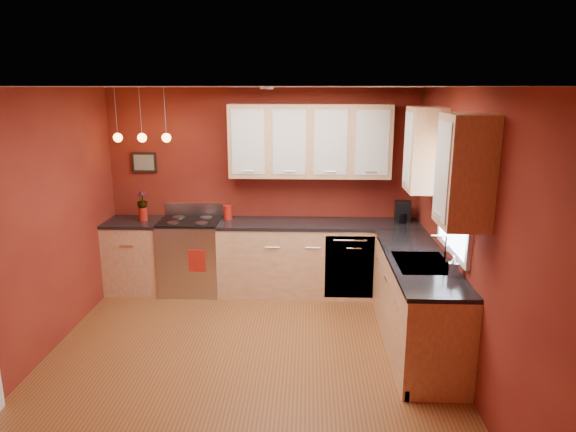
{
  "coord_description": "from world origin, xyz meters",
  "views": [
    {
      "loc": [
        0.58,
        -4.48,
        2.59
      ],
      "look_at": [
        0.36,
        1.0,
        1.22
      ],
      "focal_mm": 32.0,
      "sensor_mm": 36.0,
      "label": 1
    }
  ],
  "objects_px": {
    "coffee_maker": "(403,213)",
    "soap_pump": "(453,266)",
    "red_canister": "(228,212)",
    "sink": "(422,265)",
    "gas_range": "(192,255)"
  },
  "relations": [
    {
      "from": "coffee_maker",
      "to": "soap_pump",
      "type": "relative_size",
      "value": 1.47
    },
    {
      "from": "red_canister",
      "to": "coffee_maker",
      "type": "relative_size",
      "value": 0.67
    },
    {
      "from": "sink",
      "to": "coffee_maker",
      "type": "relative_size",
      "value": 2.57
    },
    {
      "from": "gas_range",
      "to": "soap_pump",
      "type": "distance_m",
      "value": 3.42
    },
    {
      "from": "coffee_maker",
      "to": "gas_range",
      "type": "bearing_deg",
      "value": -175.16
    },
    {
      "from": "soap_pump",
      "to": "sink",
      "type": "bearing_deg",
      "value": 119.54
    },
    {
      "from": "red_canister",
      "to": "sink",
      "type": "bearing_deg",
      "value": -36.83
    },
    {
      "from": "red_canister",
      "to": "coffee_maker",
      "type": "xyz_separation_m",
      "value": [
        2.23,
        -0.06,
        0.03
      ]
    },
    {
      "from": "sink",
      "to": "soap_pump",
      "type": "bearing_deg",
      "value": -60.46
    },
    {
      "from": "gas_range",
      "to": "coffee_maker",
      "type": "height_order",
      "value": "coffee_maker"
    },
    {
      "from": "coffee_maker",
      "to": "soap_pump",
      "type": "xyz_separation_m",
      "value": [
        0.12,
        -1.9,
        -0.03
      ]
    },
    {
      "from": "coffee_maker",
      "to": "sink",
      "type": "bearing_deg",
      "value": -88.97
    },
    {
      "from": "sink",
      "to": "coffee_maker",
      "type": "bearing_deg",
      "value": 87.21
    },
    {
      "from": "coffee_maker",
      "to": "soap_pump",
      "type": "bearing_deg",
      "value": -82.51
    },
    {
      "from": "soap_pump",
      "to": "red_canister",
      "type": "bearing_deg",
      "value": 140.17
    }
  ]
}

